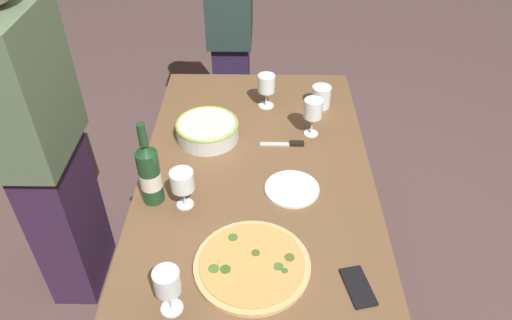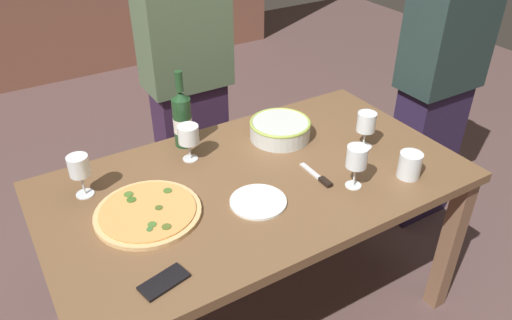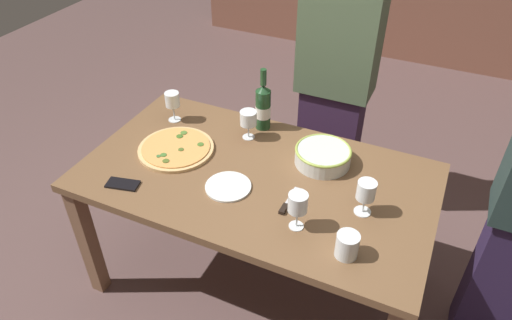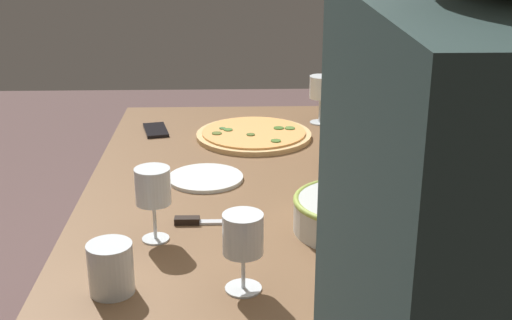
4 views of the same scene
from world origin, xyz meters
TOP-DOWN VIEW (x-y plane):
  - ground_plane at (0.00, 0.00)m, footprint 8.00×8.00m
  - dining_table at (0.00, 0.00)m, footprint 1.60×0.90m
  - pizza at (-0.43, 0.01)m, footprint 0.37×0.37m
  - serving_bowl at (0.25, 0.21)m, footprint 0.26×0.26m
  - wine_bottle at (-0.13, 0.37)m, footprint 0.08×0.08m
  - wine_glass_near_pizza at (0.28, -0.23)m, footprint 0.08×0.08m
  - wine_glass_by_bottle at (-0.59, 0.23)m, footprint 0.08×0.08m
  - wine_glass_far_left at (0.50, -0.04)m, footprint 0.08×0.08m
  - wine_glass_far_right at (-0.16, 0.25)m, footprint 0.08×0.08m
  - cup_amber at (0.51, -0.29)m, footprint 0.09×0.09m
  - side_plate at (-0.07, -0.13)m, footprint 0.20×0.20m
  - cell_phone at (-0.51, -0.32)m, footprint 0.16×0.10m
  - pizza_knife at (0.20, -0.13)m, footprint 0.02×0.18m
  - person_host at (1.17, 0.16)m, footprint 0.40×0.24m
  - person_guest_left at (0.11, 0.85)m, footprint 0.42×0.24m

SIDE VIEW (x-z plane):
  - ground_plane at x=0.00m, z-range 0.00..0.00m
  - dining_table at x=0.00m, z-range 0.28..1.03m
  - side_plate at x=-0.07m, z-range 0.75..0.76m
  - cell_phone at x=-0.51m, z-range 0.75..0.76m
  - pizza_knife at x=0.20m, z-range 0.75..0.76m
  - pizza at x=-0.43m, z-range 0.75..0.77m
  - serving_bowl at x=0.25m, z-range 0.75..0.83m
  - person_guest_left at x=0.11m, z-range 0.01..1.59m
  - cup_amber at x=0.51m, z-range 0.75..0.85m
  - person_host at x=1.17m, z-range 0.01..1.62m
  - wine_glass_far_right at x=-0.16m, z-range 0.78..0.93m
  - wine_glass_far_left at x=0.50m, z-range 0.78..0.94m
  - wine_glass_by_bottle at x=-0.59m, z-range 0.79..0.95m
  - wine_glass_near_pizza at x=0.28m, z-range 0.79..0.96m
  - wine_bottle at x=-0.13m, z-range 0.71..1.04m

